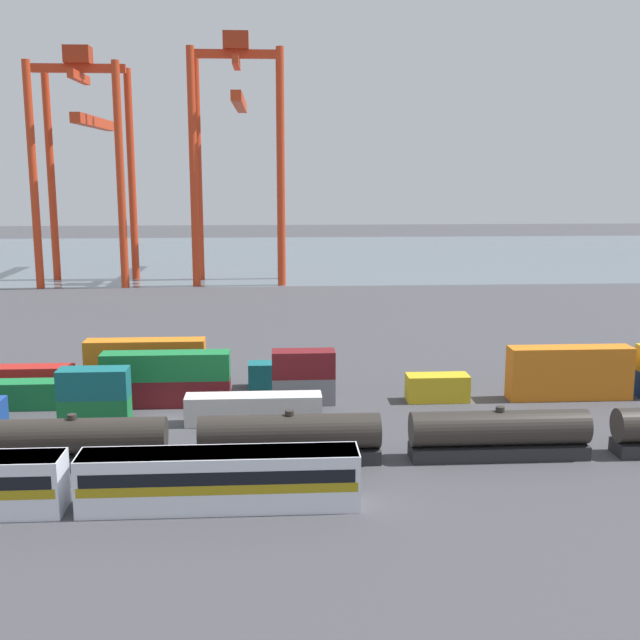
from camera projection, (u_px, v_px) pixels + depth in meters
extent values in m
plane|color=#424247|center=(204.00, 331.00, 110.38)|extent=(420.00, 420.00, 0.00)
cube|color=slate|center=(235.00, 256.00, 204.96)|extent=(400.00, 110.00, 0.01)
cube|color=silver|center=(220.00, 480.00, 52.49)|extent=(18.58, 3.10, 3.90)
cube|color=#9E8414|center=(220.00, 481.00, 52.50)|extent=(18.21, 3.14, 0.64)
cube|color=black|center=(219.00, 470.00, 52.36)|extent=(17.84, 3.13, 0.90)
cube|color=slate|center=(219.00, 455.00, 52.15)|extent=(18.39, 2.85, 0.36)
cube|color=#232326|center=(75.00, 460.00, 59.91)|extent=(13.95, 2.50, 1.10)
cylinder|color=#2D2823|center=(73.00, 436.00, 59.55)|extent=(13.95, 2.71, 2.71)
cylinder|color=#2D2823|center=(72.00, 417.00, 59.26)|extent=(0.70, 0.70, 0.36)
cube|color=#232326|center=(290.00, 455.00, 60.87)|extent=(13.95, 2.50, 1.10)
cylinder|color=#2D2823|center=(290.00, 432.00, 60.51)|extent=(13.95, 2.71, 2.71)
cylinder|color=#2D2823|center=(289.00, 413.00, 60.22)|extent=(0.70, 0.70, 0.36)
cube|color=#232326|center=(498.00, 451.00, 61.83)|extent=(13.95, 2.50, 1.10)
cylinder|color=#2D2823|center=(499.00, 428.00, 61.47)|extent=(13.95, 2.71, 2.71)
cylinder|color=#2D2823|center=(500.00, 409.00, 61.18)|extent=(0.70, 0.70, 0.36)
cube|color=#197538|center=(95.00, 412.00, 69.31)|extent=(6.04, 2.44, 2.60)
cube|color=#146066|center=(94.00, 383.00, 68.82)|extent=(6.04, 2.44, 2.60)
cube|color=silver|center=(254.00, 409.00, 70.13)|extent=(12.10, 2.44, 2.60)
cube|color=#197538|center=(27.00, 394.00, 74.60)|extent=(12.10, 2.44, 2.60)
cube|color=maroon|center=(167.00, 392.00, 75.37)|extent=(12.10, 2.44, 2.60)
cube|color=#197538|center=(166.00, 366.00, 74.88)|extent=(12.10, 2.44, 2.60)
cube|color=slate|center=(303.00, 390.00, 76.14)|extent=(6.04, 2.44, 2.60)
cube|color=maroon|center=(303.00, 364.00, 75.65)|extent=(6.04, 2.44, 2.60)
cube|color=gold|center=(437.00, 388.00, 76.91)|extent=(6.04, 2.44, 2.60)
cube|color=orange|center=(569.00, 386.00, 77.68)|extent=(12.10, 2.44, 2.60)
cube|color=orange|center=(570.00, 360.00, 77.19)|extent=(12.10, 2.44, 2.60)
cube|color=#AD211C|center=(13.00, 379.00, 80.14)|extent=(12.10, 2.44, 2.60)
cube|color=maroon|center=(146.00, 377.00, 80.93)|extent=(12.10, 2.44, 2.60)
cube|color=orange|center=(145.00, 352.00, 80.44)|extent=(12.10, 2.44, 2.60)
cube|color=#146066|center=(278.00, 375.00, 81.73)|extent=(6.04, 2.44, 2.60)
cylinder|color=red|center=(33.00, 177.00, 145.67)|extent=(1.50, 1.50, 41.65)
cylinder|color=red|center=(120.00, 177.00, 146.61)|extent=(1.50, 1.50, 41.65)
cylinder|color=red|center=(51.00, 176.00, 157.41)|extent=(1.50, 1.50, 41.65)
cylinder|color=red|center=(132.00, 176.00, 158.35)|extent=(1.50, 1.50, 41.65)
cube|color=red|center=(79.00, 68.00, 148.23)|extent=(17.52, 1.20, 1.60)
cube|color=red|center=(79.00, 77.00, 148.53)|extent=(1.20, 13.57, 1.60)
cube|color=red|center=(95.00, 122.00, 161.52)|extent=(2.00, 33.64, 2.00)
cube|color=#9F2C14|center=(78.00, 55.00, 147.77)|extent=(4.80, 4.00, 3.20)
cylinder|color=red|center=(193.00, 169.00, 148.41)|extent=(1.50, 1.50, 44.46)
cylinder|color=red|center=(281.00, 169.00, 149.38)|extent=(1.50, 1.50, 44.46)
cylinder|color=red|center=(198.00, 169.00, 157.60)|extent=(1.50, 1.50, 44.46)
cylinder|color=red|center=(280.00, 169.00, 158.57)|extent=(1.50, 1.50, 44.46)
cube|color=red|center=(236.00, 54.00, 149.44)|extent=(18.06, 1.20, 1.60)
cube|color=red|center=(236.00, 63.00, 149.74)|extent=(1.20, 10.97, 1.60)
cube|color=red|center=(239.00, 103.00, 162.40)|extent=(2.00, 33.38, 2.00)
cube|color=#9F2C14|center=(236.00, 41.00, 148.98)|extent=(4.80, 4.00, 3.20)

